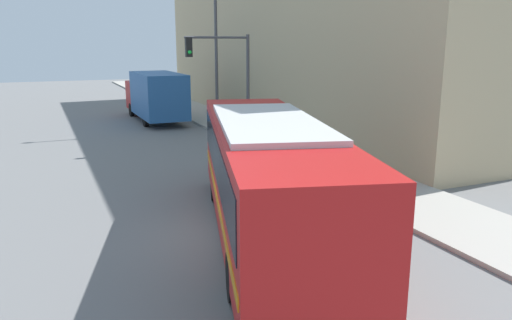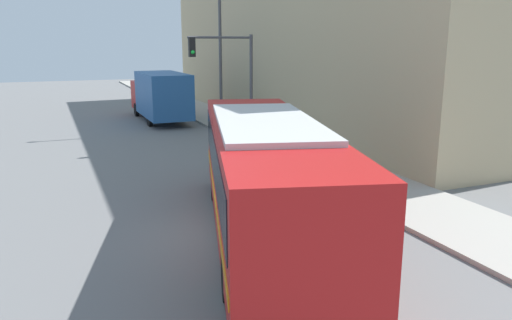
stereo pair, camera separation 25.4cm
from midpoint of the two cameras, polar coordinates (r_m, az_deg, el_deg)
name	(u,v)px [view 2 (the right image)]	position (r m, az deg, el deg)	size (l,w,h in m)	color
ground_plane	(231,235)	(13.43, -2.29, -8.53)	(120.00, 120.00, 0.00)	slate
sidewalk	(216,118)	(33.74, -4.38, 4.85)	(3.28, 70.00, 0.13)	#A8A399
building_facade	(293,38)	(33.23, 4.47, 13.69)	(6.00, 33.81, 10.50)	tan
city_bus	(265,171)	(12.61, 1.63, -1.23)	(5.48, 11.39, 3.16)	red
delivery_truck	(160,95)	(33.04, -10.69, 7.34)	(2.50, 8.21, 3.14)	#265999
fire_hydrant	(311,160)	(19.59, 6.72, 0.03)	(0.25, 0.34, 0.80)	red
traffic_light_pole	(230,69)	(24.72, -2.72, 10.36)	(3.28, 0.35, 5.25)	#47474C
parking_meter	(276,133)	(22.40, 2.58, 3.15)	(0.14, 0.14, 1.37)	#47474C
street_lamp	(215,44)	(29.73, -4.51, 13.04)	(2.80, 0.28, 8.07)	#47474C
pedestrian_near_corner	(255,119)	(27.17, 0.21, 4.75)	(0.34, 0.34, 1.63)	slate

